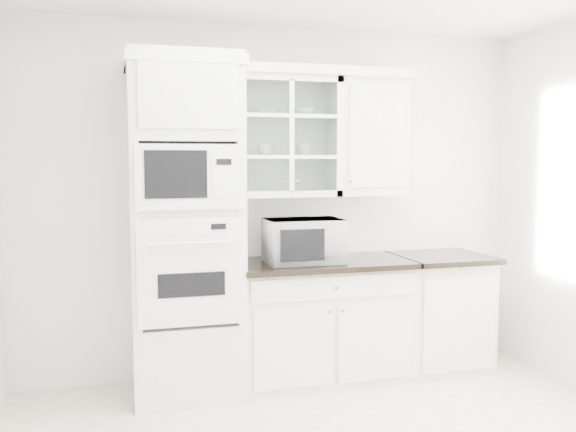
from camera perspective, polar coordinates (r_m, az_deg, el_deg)
name	(u,v)px	position (r m, az deg, el deg)	size (l,w,h in m)	color
room_shell	(333,142)	(3.53, 4.28, 6.91)	(4.00, 3.50, 2.70)	white
oven_column	(186,228)	(4.36, -9.57, -1.09)	(0.76, 0.68, 2.40)	white
base_cabinet_run	(322,319)	(4.74, 3.19, -9.58)	(1.32, 0.67, 0.92)	white
extra_base_cabinet	(439,310)	(5.14, 13.93, -8.55)	(0.72, 0.67, 0.92)	white
upper_cabinet_glass	(286,137)	(4.65, -0.21, 7.40)	(0.80, 0.33, 0.90)	white
upper_cabinet_solid	(368,138)	(4.87, 7.54, 7.26)	(0.55, 0.33, 0.90)	white
crown_molding	(273,71)	(4.64, -1.42, 13.42)	(2.14, 0.38, 0.07)	white
countertop_microwave	(303,240)	(4.52, 1.41, -2.30)	(0.56, 0.46, 0.32)	white
bowl_a	(267,112)	(4.60, -1.97, 9.74)	(0.21, 0.21, 0.05)	white
bowl_b	(303,112)	(4.71, 1.43, 9.67)	(0.19, 0.19, 0.06)	white
cup_a	(265,150)	(4.60, -2.17, 6.19)	(0.11, 0.11, 0.08)	white
cup_b	(304,149)	(4.70, 1.48, 6.24)	(0.10, 0.10, 0.09)	white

